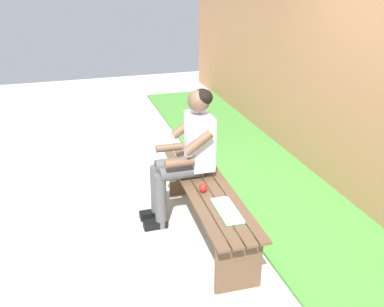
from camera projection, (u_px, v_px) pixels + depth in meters
ground_plane at (87, 194)px, 4.87m from camera, size 10.00×7.00×0.04m
grass_strip at (304, 216)px, 4.40m from camera, size 9.00×1.27×0.03m
brick_wall at (353, 75)px, 4.54m from camera, size 9.50×0.24×2.48m
bench_near at (208, 199)px, 4.00m from camera, size 1.83×0.46×0.47m
person_seated at (187, 151)px, 4.12m from camera, size 0.50×0.69×1.28m
apple at (203, 188)px, 3.88m from camera, size 0.08×0.08×0.08m
book_open at (227, 211)px, 3.59m from camera, size 0.42×0.17×0.02m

